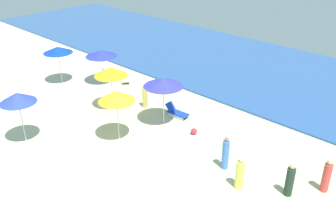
{
  "coord_description": "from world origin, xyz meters",
  "views": [
    {
      "loc": [
        13.11,
        -0.88,
        10.33
      ],
      "look_at": [
        0.8,
        12.15,
        1.06
      ],
      "focal_mm": 40.05,
      "sensor_mm": 36.0,
      "label": 1
    }
  ],
  "objects": [
    {
      "name": "lounge_chair_5_0",
      "position": [
        0.11,
        13.6,
        0.25
      ],
      "size": [
        1.45,
        0.65,
        0.71
      ],
      "rotation": [
        0.0,
        0.0,
        1.62
      ],
      "color": "silver",
      "rests_on": "ground_plane"
    },
    {
      "name": "beachgoer_4",
      "position": [
        6.47,
        10.58,
        0.7
      ],
      "size": [
        0.5,
        0.5,
        1.53
      ],
      "rotation": [
        0.0,
        0.0,
        0.49
      ],
      "color": "#F4F360",
      "rests_on": "ground_plane"
    },
    {
      "name": "umbrella_5",
      "position": [
        0.16,
        12.47,
        2.51
      ],
      "size": [
        2.18,
        2.18,
        2.75
      ],
      "color": "silver",
      "rests_on": "ground_plane"
    },
    {
      "name": "beach_ball_0",
      "position": [
        2.19,
        12.7,
        0.17
      ],
      "size": [
        0.35,
        0.35,
        0.35
      ],
      "primitive_type": "sphere",
      "color": "#DC2B45",
      "rests_on": "ground_plane"
    },
    {
      "name": "ocean",
      "position": [
        0.0,
        23.4,
        0.06
      ],
      "size": [
        60.0,
        13.2,
        0.12
      ],
      "primitive_type": "cube",
      "color": "#2D5495",
      "rests_on": "ground_plane"
    },
    {
      "name": "beachgoer_5",
      "position": [
        5.19,
        11.33,
        0.77
      ],
      "size": [
        0.37,
        0.37,
        1.65
      ],
      "rotation": [
        0.0,
        0.0,
        3.29
      ],
      "color": "#457DD6",
      "rests_on": "ground_plane"
    },
    {
      "name": "umbrella_2",
      "position": [
        -9.21,
        11.81,
        2.4
      ],
      "size": [
        1.98,
        1.98,
        2.61
      ],
      "color": "silver",
      "rests_on": "ground_plane"
    },
    {
      "name": "umbrella_7",
      "position": [
        -7.0,
        13.77,
        2.18
      ],
      "size": [
        2.16,
        2.16,
        2.39
      ],
      "color": "silver",
      "rests_on": "ground_plane"
    },
    {
      "name": "umbrella_4",
      "position": [
        -3.74,
        6.15,
        2.5
      ],
      "size": [
        1.81,
        1.81,
        2.76
      ],
      "color": "silver",
      "rests_on": "ground_plane"
    },
    {
      "name": "beachgoer_0",
      "position": [
        8.24,
        11.6,
        0.71
      ],
      "size": [
        0.49,
        0.49,
        1.53
      ],
      "rotation": [
        0.0,
        0.0,
        5.43
      ],
      "color": "#22372B",
      "rests_on": "ground_plane"
    },
    {
      "name": "beachgoer_1",
      "position": [
        9.23,
        12.9,
        0.73
      ],
      "size": [
        0.46,
        0.46,
        1.57
      ],
      "rotation": [
        0.0,
        0.0,
        0.46
      ],
      "color": "#DE4441",
      "rests_on": "ground_plane"
    },
    {
      "name": "lounge_chair_7_0",
      "position": [
        -7.9,
        14.84,
        0.25
      ],
      "size": [
        1.49,
        1.17,
        0.69
      ],
      "rotation": [
        0.0,
        0.0,
        1.1
      ],
      "color": "silver",
      "rests_on": "ground_plane"
    },
    {
      "name": "lounge_chair_7_1",
      "position": [
        -6.11,
        15.07,
        0.24
      ],
      "size": [
        1.45,
        1.34,
        0.67
      ],
      "rotation": [
        0.0,
        0.0,
        0.88
      ],
      "color": "silver",
      "rests_on": "ground_plane"
    },
    {
      "name": "umbrella_6",
      "position": [
        -3.43,
        11.73,
        2.38
      ],
      "size": [
        1.98,
        1.98,
        2.65
      ],
      "color": "silver",
      "rests_on": "ground_plane"
    },
    {
      "name": "beachgoer_6",
      "position": [
        -2.09,
        13.16,
        0.7
      ],
      "size": [
        0.41,
        0.41,
        1.49
      ],
      "rotation": [
        0.0,
        0.0,
        0.31
      ],
      "color": "#EAD259",
      "rests_on": "ground_plane"
    },
    {
      "name": "umbrella_1",
      "position": [
        -0.35,
        9.63,
        2.49
      ],
      "size": [
        1.87,
        1.87,
        2.77
      ],
      "color": "silver",
      "rests_on": "ground_plane"
    }
  ]
}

